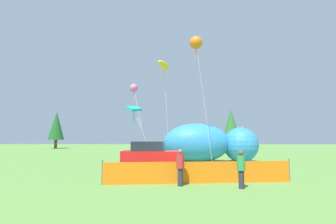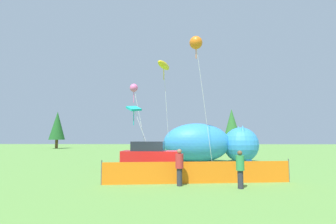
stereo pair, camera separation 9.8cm
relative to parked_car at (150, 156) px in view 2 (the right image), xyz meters
name	(u,v)px [view 2 (the right image)]	position (x,y,z in m)	size (l,w,h in m)	color
ground_plane	(175,173)	(1.69, -1.44, -0.97)	(120.00, 120.00, 0.00)	#609342
parked_car	(150,156)	(0.00, 0.00, 0.00)	(4.05, 2.13, 1.97)	red
folding_chair	(247,166)	(6.21, -1.51, -0.47)	(0.77, 0.77, 0.90)	#1959A5
inflatable_cat	(209,144)	(4.72, 5.43, 0.64)	(8.65, 3.89, 3.47)	#338CD8
safety_fence	(198,172)	(2.83, -4.99, -0.43)	(9.42, 1.09, 1.18)	orange
spectator_in_blue_shirt	(179,166)	(1.89, -5.67, -0.03)	(0.38, 0.38, 1.72)	#2D2D38
spectator_in_white_shirt	(240,168)	(4.61, -6.23, -0.05)	(0.37, 0.37, 1.69)	#2D2D38
kite_teal_diamond	(134,109)	(-1.46, 1.83, 3.43)	(2.49, 1.78, 4.75)	silver
kite_orange_flower	(196,43)	(3.38, 1.97, 8.73)	(1.69, 1.03, 10.24)	silver
kite_pink_octopus	(134,88)	(-1.83, 4.04, 5.49)	(1.87, 1.70, 6.86)	silver
kite_yellow_hero	(164,66)	(0.72, 4.56, 7.62)	(1.44, 2.79, 9.00)	silver
horizon_tree_east	(232,124)	(11.98, 29.09, 3.48)	(3.04, 3.04, 7.25)	brown
horizon_tree_west	(57,126)	(-20.73, 31.21, 3.34)	(2.94, 2.94, 7.01)	brown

